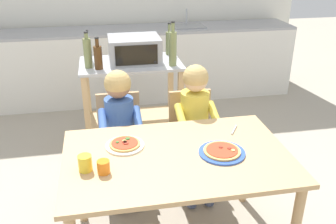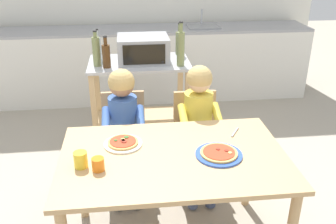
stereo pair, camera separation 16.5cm
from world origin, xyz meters
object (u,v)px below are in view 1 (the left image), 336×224
(bottle_squat_spirits, at_px, (169,42))
(bottle_clear_vinegar, at_px, (173,48))
(toaster_oven, at_px, (134,49))
(child_in_yellow_shirt, at_px, (196,117))
(pizza_plate_white, at_px, (125,145))
(pizza_plate_blue_rimmed, at_px, (222,152))
(drinking_cup_yellow, at_px, (85,163))
(child_in_blue_striped_shirt, at_px, (120,121))
(kitchen_island_cart, at_px, (132,93))
(dining_table, at_px, (177,168))
(bottle_dark_olive_oil, at_px, (89,50))
(dining_chair_right, at_px, (192,133))
(drinking_cup_orange, at_px, (104,167))
(dining_chair_left, at_px, (120,137))
(bottle_brown_beer, at_px, (98,57))
(bottle_slim_sauce, at_px, (88,52))
(serving_spoon, at_px, (234,130))

(bottle_squat_spirits, distance_m, bottle_clear_vinegar, 0.36)
(toaster_oven, relative_size, child_in_yellow_shirt, 0.43)
(pizza_plate_white, distance_m, pizza_plate_blue_rimmed, 0.61)
(drinking_cup_yellow, bearing_deg, child_in_blue_striped_shirt, 71.16)
(kitchen_island_cart, xyz_separation_m, child_in_blue_striped_shirt, (-0.16, -0.75, 0.09))
(child_in_yellow_shirt, xyz_separation_m, pizza_plate_blue_rimmed, (0.00, -0.62, 0.05))
(dining_table, bearing_deg, bottle_dark_olive_oil, 109.22)
(dining_chair_right, bearing_deg, drinking_cup_orange, -131.47)
(toaster_oven, relative_size, dining_chair_left, 0.57)
(dining_table, distance_m, dining_chair_right, 0.76)
(bottle_squat_spirits, distance_m, pizza_plate_blue_rimmed, 1.64)
(pizza_plate_white, bearing_deg, kitchen_island_cart, 82.62)
(bottle_squat_spirits, bearing_deg, kitchen_island_cart, -153.65)
(bottle_brown_beer, distance_m, bottle_slim_sauce, 0.11)
(bottle_slim_sauce, bearing_deg, bottle_brown_beer, -32.54)
(bottle_clear_vinegar, relative_size, dining_chair_left, 0.48)
(child_in_yellow_shirt, bearing_deg, dining_chair_left, 163.48)
(dining_table, bearing_deg, drinking_cup_yellow, -172.69)
(kitchen_island_cart, height_order, bottle_dark_olive_oil, bottle_dark_olive_oil)
(dining_chair_left, distance_m, pizza_plate_white, 0.65)
(bottle_slim_sauce, bearing_deg, pizza_plate_blue_rimmed, -59.24)
(pizza_plate_white, height_order, pizza_plate_blue_rimmed, same)
(bottle_brown_beer, bearing_deg, pizza_plate_white, -83.22)
(dining_chair_left, xyz_separation_m, pizza_plate_white, (0.00, -0.59, 0.26))
(dining_chair_right, distance_m, pizza_plate_blue_rimmed, 0.78)
(toaster_oven, relative_size, bottle_clear_vinegar, 1.18)
(child_in_blue_striped_shirt, bearing_deg, child_in_yellow_shirt, -5.31)
(child_in_blue_striped_shirt, height_order, child_in_yellow_shirt, child_in_yellow_shirt)
(bottle_dark_olive_oil, height_order, dining_chair_right, bottle_dark_olive_oil)
(drinking_cup_orange, xyz_separation_m, serving_spoon, (0.90, 0.35, -0.03))
(bottle_clear_vinegar, bearing_deg, dining_chair_left, -138.00)
(dining_table, bearing_deg, bottle_slim_sauce, 111.88)
(bottle_dark_olive_oil, relative_size, dining_chair_left, 0.36)
(toaster_oven, height_order, dining_chair_left, toaster_oven)
(bottle_dark_olive_oil, relative_size, bottle_clear_vinegar, 0.74)
(dining_chair_left, height_order, drinking_cup_orange, dining_chair_left)
(bottle_clear_vinegar, distance_m, dining_chair_left, 0.91)
(dining_chair_left, relative_size, drinking_cup_orange, 10.49)
(bottle_dark_olive_oil, distance_m, bottle_clear_vinegar, 0.77)
(child_in_yellow_shirt, distance_m, pizza_plate_blue_rimmed, 0.62)
(bottle_brown_beer, distance_m, dining_table, 1.37)
(bottle_brown_beer, relative_size, bottle_clear_vinegar, 0.72)
(kitchen_island_cart, distance_m, drinking_cup_yellow, 1.52)
(bottle_squat_spirits, xyz_separation_m, dining_table, (-0.25, -1.58, -0.38))
(bottle_dark_olive_oil, xyz_separation_m, drinking_cup_yellow, (-0.03, -1.54, -0.23))
(bottle_dark_olive_oil, bearing_deg, bottle_squat_spirits, 7.70)
(bottle_dark_olive_oil, bearing_deg, dining_table, -70.78)
(bottle_slim_sauce, xyz_separation_m, dining_chair_left, (0.21, -0.54, -0.56))
(kitchen_island_cart, xyz_separation_m, dining_table, (0.15, -1.38, 0.04))
(dining_table, distance_m, serving_spoon, 0.52)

